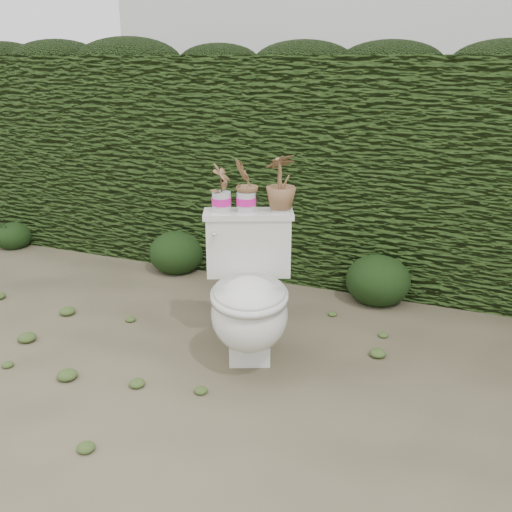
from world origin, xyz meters
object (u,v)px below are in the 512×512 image
at_px(potted_plant_right, 281,184).
at_px(potted_plant_left, 221,189).
at_px(toilet, 249,298).
at_px(potted_plant_center, 246,186).

bearing_deg(potted_plant_right, potted_plant_left, -33.69).
xyz_separation_m(toilet, potted_plant_center, (-0.11, 0.21, 0.56)).
relative_size(potted_plant_center, potted_plant_right, 0.92).
height_order(potted_plant_center, potted_plant_right, potted_plant_right).
distance_m(toilet, potted_plant_right, 0.65).
relative_size(potted_plant_left, potted_plant_right, 0.83).
xyz_separation_m(potted_plant_left, potted_plant_center, (0.13, 0.05, 0.01)).
bearing_deg(toilet, potted_plant_center, 92.79).
relative_size(toilet, potted_plant_center, 2.85).
bearing_deg(potted_plant_left, toilet, -125.35).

